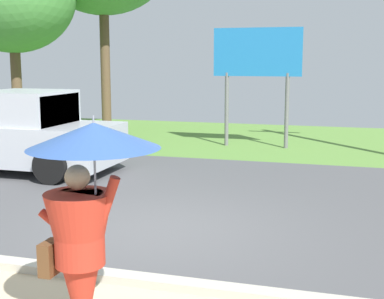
% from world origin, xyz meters
% --- Properties ---
extents(ground_plane, '(40.00, 22.00, 0.20)m').
position_xyz_m(ground_plane, '(0.00, 2.95, -0.05)').
color(ground_plane, '#4C4C4F').
extents(monk_pedestrian, '(1.14, 1.13, 2.13)m').
position_xyz_m(monk_pedestrian, '(0.63, -3.47, 1.16)').
color(monk_pedestrian, '#B22D1E').
rests_on(monk_pedestrian, ground_plane).
extents(pickup_truck, '(5.20, 2.28, 1.88)m').
position_xyz_m(pickup_truck, '(-4.83, 3.26, 0.87)').
color(pickup_truck, '#ADB2BA').
rests_on(pickup_truck, ground_plane).
extents(roadside_billboard, '(2.60, 0.12, 3.50)m').
position_xyz_m(roadside_billboard, '(0.12, 8.34, 2.55)').
color(roadside_billboard, slate).
rests_on(roadside_billboard, ground_plane).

